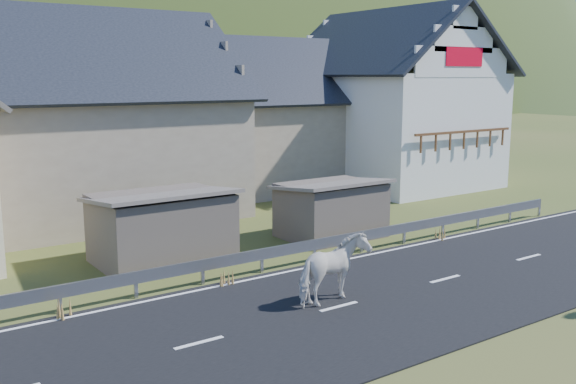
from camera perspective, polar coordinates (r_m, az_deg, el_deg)
ground at (r=16.82m, az=4.53°, el=-10.25°), size 160.00×160.00×0.00m
road at (r=16.81m, az=4.53°, el=-10.19°), size 60.00×7.00×0.04m
lane_markings at (r=16.80m, az=4.53°, el=-10.11°), size 60.00×6.60×0.01m
guardrail at (r=19.48m, az=-2.33°, el=-5.59°), size 28.10×0.09×0.75m
shed_left at (r=20.86m, az=-11.18°, el=-3.19°), size 4.30×3.30×2.40m
shed_right at (r=23.76m, az=3.84°, el=-1.62°), size 3.80×2.90×2.20m
house_stone_a at (r=28.64m, az=-16.48°, el=7.35°), size 10.80×9.80×8.90m
house_stone_b at (r=34.85m, az=-1.62°, el=7.55°), size 9.80×8.80×8.10m
house_white at (r=36.20m, az=9.11°, el=8.84°), size 8.80×10.80×9.70m
horse at (r=16.83m, az=4.08°, el=-6.88°), size 1.34×2.25×1.78m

